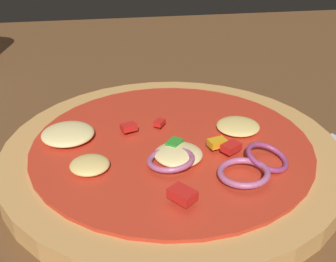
{
  "coord_description": "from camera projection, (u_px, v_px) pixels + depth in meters",
  "views": [
    {
      "loc": [
        -0.05,
        -0.32,
        0.23
      ],
      "look_at": [
        0.01,
        0.01,
        0.05
      ],
      "focal_mm": 46.77,
      "sensor_mm": 36.0,
      "label": 1
    }
  ],
  "objects": [
    {
      "name": "dining_table",
      "position": [
        163.0,
        173.0,
        0.39
      ],
      "size": [
        1.39,
        0.98,
        0.03
      ],
      "color": "brown",
      "rests_on": "ground"
    },
    {
      "name": "pizza",
      "position": [
        171.0,
        153.0,
        0.37
      ],
      "size": [
        0.28,
        0.28,
        0.03
      ],
      "color": "tan",
      "rests_on": "dining_table"
    }
  ]
}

